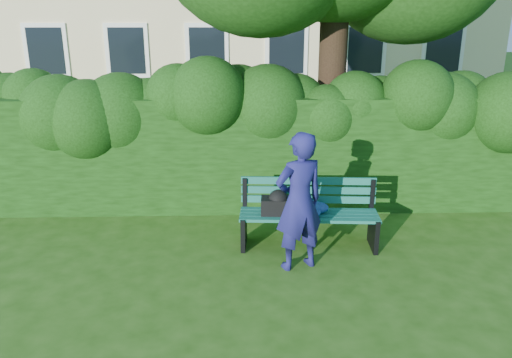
{
  "coord_description": "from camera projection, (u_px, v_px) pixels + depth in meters",
  "views": [
    {
      "loc": [
        -0.18,
        -5.56,
        2.95
      ],
      "look_at": [
        0.0,
        0.6,
        0.95
      ],
      "focal_mm": 35.0,
      "sensor_mm": 36.0,
      "label": 1
    }
  ],
  "objects": [
    {
      "name": "ground",
      "position": [
        257.0,
        266.0,
        6.2
      ],
      "size": [
        80.0,
        80.0,
        0.0
      ],
      "primitive_type": "plane",
      "color": "#254C10",
      "rests_on": "ground"
    },
    {
      "name": "hedge",
      "position": [
        253.0,
        151.0,
        8.01
      ],
      "size": [
        10.0,
        1.0,
        1.8
      ],
      "color": "black",
      "rests_on": "ground"
    },
    {
      "name": "park_bench",
      "position": [
        303.0,
        211.0,
        6.64
      ],
      "size": [
        1.86,
        0.67,
        0.89
      ],
      "rotation": [
        0.0,
        0.0,
        -0.06
      ],
      "color": "#115548",
      "rests_on": "ground"
    },
    {
      "name": "man_reading",
      "position": [
        299.0,
        202.0,
        5.94
      ],
      "size": [
        0.73,
        0.62,
        1.71
      ],
      "primitive_type": "imported",
      "rotation": [
        0.0,
        0.0,
        3.53
      ],
      "color": "navy",
      "rests_on": "ground"
    }
  ]
}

